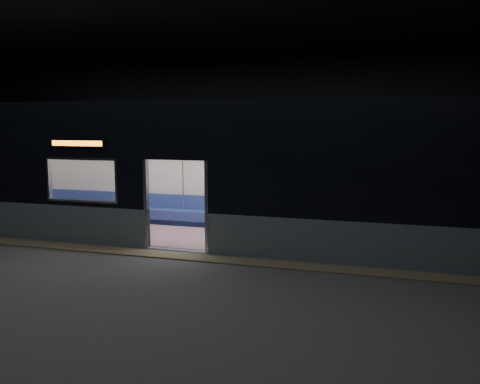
% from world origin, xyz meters
% --- Properties ---
extents(station_floor, '(24.00, 14.00, 0.01)m').
position_xyz_m(station_floor, '(0.00, 0.00, -0.01)').
color(station_floor, '#47494C').
rests_on(station_floor, ground).
extents(station_envelope, '(24.00, 14.00, 5.00)m').
position_xyz_m(station_envelope, '(0.00, 0.00, 3.66)').
color(station_envelope, black).
rests_on(station_envelope, station_floor).
extents(tactile_strip, '(22.80, 0.50, 0.03)m').
position_xyz_m(tactile_strip, '(0.00, 0.55, 0.01)').
color(tactile_strip, '#8C7F59').
rests_on(tactile_strip, station_floor).
extents(metro_car, '(18.00, 3.04, 3.35)m').
position_xyz_m(metro_car, '(-0.00, 2.54, 1.85)').
color(metro_car, gray).
rests_on(metro_car, station_floor).
extents(passenger, '(0.45, 0.73, 1.40)m').
position_xyz_m(passenger, '(2.23, 3.55, 0.81)').
color(passenger, black).
rests_on(passenger, metro_car).
extents(handbag, '(0.37, 0.34, 0.16)m').
position_xyz_m(handbag, '(2.23, 3.31, 0.69)').
color(handbag, black).
rests_on(handbag, passenger).
extents(transit_map, '(0.94, 0.03, 0.61)m').
position_xyz_m(transit_map, '(1.83, 3.85, 1.46)').
color(transit_map, white).
rests_on(transit_map, metro_car).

